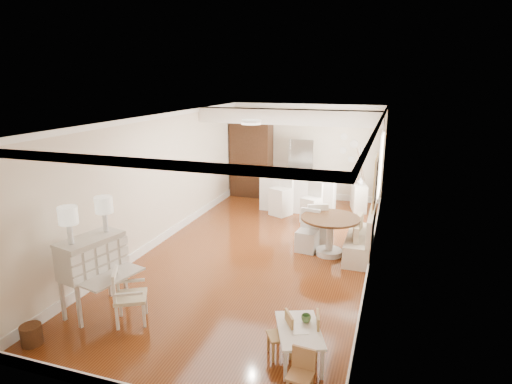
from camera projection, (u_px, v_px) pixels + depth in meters
The scene contains 20 objects.
room at pixel (266, 156), 8.73m from camera, with size 9.00×9.04×2.82m.
secretary_bureau at pixel (94, 275), 6.55m from camera, with size 0.96×0.98×1.23m, color beige.
gustavian_armchair at pixel (131, 296), 6.30m from camera, with size 0.48×0.48×0.84m, color white.
wicker_basket at pixel (31, 335), 5.83m from camera, with size 0.28×0.28×0.28m, color #4F2E18.
kids_table at pixel (299, 344), 5.50m from camera, with size 0.53×0.89×0.44m, color white.
kids_chair_a at pixel (279, 335), 5.55m from camera, with size 0.29×0.29×0.61m, color tan.
kids_chair_b at pixel (307, 334), 5.56m from camera, with size 0.30×0.30×0.62m, color tan.
kids_chair_c at pixel (300, 375), 4.83m from camera, with size 0.28×0.28×0.58m, color tan.
banquette at pixel (360, 232), 8.69m from camera, with size 0.52×1.60×0.98m, color silver.
dining_table at pixel (330, 236), 8.72m from camera, with size 1.19×1.19×0.81m, color #4D2F19.
slip_chair_near at pixel (307, 231), 8.92m from camera, with size 0.41×0.43×0.87m, color silver.
slip_chair_far at pixel (315, 222), 9.35m from camera, with size 0.45×0.47×0.94m, color white.
breakfast_counter at pixel (298, 192), 11.64m from camera, with size 2.05×0.65×1.03m, color white.
bar_stool_left at pixel (281, 193), 11.24m from camera, with size 0.47×0.47×1.17m, color white.
bar_stool_right at pixel (311, 203), 10.68m from camera, with size 0.41×0.41×1.01m, color white.
pantry_cabinet at pixel (252, 159), 12.98m from camera, with size 1.20×0.60×2.30m, color #381E11.
fridge at pixel (313, 171), 12.44m from camera, with size 0.75×0.65×1.80m, color silver.
sideboard at pixel (359, 197), 11.69m from camera, with size 0.34×0.77×0.74m, color white.
pencil_cup at pixel (306, 318), 5.58m from camera, with size 0.13×0.13×0.10m, color #5B8E53.
branch_vase at pixel (361, 181), 11.54m from camera, with size 0.19×0.19×0.20m, color white.
Camera 1 is at (2.55, -7.93, 3.54)m, focal length 30.00 mm.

